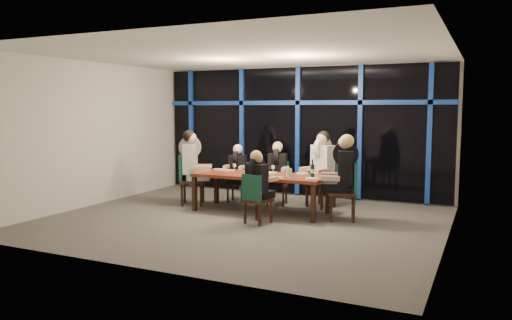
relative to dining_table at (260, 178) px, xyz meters
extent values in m
plane|color=#5D5952|center=(0.00, -0.80, -0.68)|extent=(7.00, 7.00, 0.00)
cube|color=beige|center=(0.00, 2.20, 0.82)|extent=(7.00, 0.04, 3.00)
cube|color=beige|center=(0.00, -3.80, 0.82)|extent=(7.00, 0.04, 3.00)
cube|color=beige|center=(-3.50, -0.80, 0.82)|extent=(0.04, 6.00, 3.00)
cube|color=beige|center=(3.50, -0.80, 0.82)|extent=(0.04, 6.00, 3.00)
cube|color=white|center=(0.00, -0.80, 2.32)|extent=(7.00, 6.00, 0.04)
cube|color=black|center=(0.00, 2.14, 0.82)|extent=(6.86, 0.04, 2.94)
cube|color=navy|center=(-2.90, 2.09, 0.82)|extent=(0.10, 0.10, 2.94)
cube|color=navy|center=(-1.45, 2.09, 0.82)|extent=(0.10, 0.10, 2.94)
cube|color=navy|center=(0.00, 2.09, 0.82)|extent=(0.10, 0.10, 2.94)
cube|color=navy|center=(1.45, 2.09, 0.82)|extent=(0.10, 0.10, 2.94)
cube|color=navy|center=(2.90, 2.09, 0.82)|extent=(0.10, 0.10, 2.94)
cube|color=navy|center=(0.00, 2.09, 1.48)|extent=(6.86, 0.10, 0.10)
cube|color=#FF2D14|center=(1.10, 2.45, 1.47)|extent=(0.60, 0.05, 0.35)
cube|color=maroon|center=(0.00, 0.00, 0.04)|extent=(2.60, 1.00, 0.06)
cube|color=#311910|center=(-1.24, -0.44, -0.34)|extent=(0.08, 0.08, 0.69)
cube|color=#311910|center=(1.24, -0.44, -0.34)|extent=(0.08, 0.08, 0.69)
cube|color=#311910|center=(-1.24, 0.44, -0.34)|extent=(0.08, 0.08, 0.69)
cube|color=#311910|center=(1.24, 0.44, -0.34)|extent=(0.08, 0.08, 0.69)
cube|color=black|center=(-0.91, 0.77, -0.29)|extent=(0.45, 0.45, 0.05)
cube|color=#19503A|center=(-0.93, 0.94, -0.05)|extent=(0.40, 0.10, 0.44)
cube|color=black|center=(-1.04, 0.59, -0.50)|extent=(0.04, 0.04, 0.37)
cube|color=black|center=(-0.73, 0.63, -0.50)|extent=(0.04, 0.04, 0.37)
cube|color=black|center=(-1.09, 0.90, -0.50)|extent=(0.04, 0.04, 0.37)
cube|color=black|center=(-0.77, 0.95, -0.50)|extent=(0.04, 0.04, 0.37)
cube|color=black|center=(0.01, 0.82, -0.26)|extent=(0.50, 0.50, 0.06)
cube|color=#19503A|center=(-0.02, 1.00, -0.01)|extent=(0.42, 0.13, 0.47)
cube|color=black|center=(-0.12, 0.62, -0.48)|extent=(0.04, 0.04, 0.39)
cube|color=black|center=(0.21, 0.69, -0.48)|extent=(0.04, 0.04, 0.39)
cube|color=black|center=(-0.19, 0.95, -0.48)|extent=(0.04, 0.04, 0.39)
cube|color=black|center=(0.14, 1.02, -0.48)|extent=(0.04, 0.04, 0.39)
cube|color=black|center=(0.93, 0.97, -0.18)|extent=(0.65, 0.65, 0.07)
cube|color=#19503A|center=(1.01, 1.18, 0.11)|extent=(0.48, 0.24, 0.55)
cube|color=black|center=(0.67, 0.87, -0.45)|extent=(0.06, 0.06, 0.46)
cube|color=black|center=(1.03, 0.71, -0.45)|extent=(0.06, 0.06, 0.46)
cube|color=black|center=(0.82, 1.23, -0.45)|extent=(0.06, 0.06, 0.46)
cube|color=black|center=(1.19, 1.08, -0.45)|extent=(0.06, 0.06, 0.46)
cube|color=black|center=(-1.61, 0.07, -0.18)|extent=(0.66, 0.66, 0.07)
cube|color=#19503A|center=(-1.81, -0.02, 0.12)|extent=(0.26, 0.48, 0.55)
cube|color=black|center=(-1.34, -0.02, -0.45)|extent=(0.06, 0.06, 0.47)
cube|color=black|center=(-1.51, 0.34, -0.45)|extent=(0.06, 0.06, 0.47)
cube|color=black|center=(-1.71, -0.19, -0.45)|extent=(0.06, 0.06, 0.47)
cube|color=black|center=(-1.87, 0.17, -0.45)|extent=(0.06, 0.06, 0.47)
cube|color=black|center=(1.65, 0.00, -0.19)|extent=(0.62, 0.62, 0.07)
cube|color=#19503A|center=(1.86, 0.06, 0.11)|extent=(0.20, 0.49, 0.55)
cube|color=black|center=(1.40, 0.13, -0.45)|extent=(0.05, 0.05, 0.46)
cube|color=black|center=(1.51, -0.25, -0.45)|extent=(0.05, 0.05, 0.46)
cube|color=black|center=(1.78, 0.24, -0.45)|extent=(0.05, 0.05, 0.46)
cube|color=black|center=(1.89, -0.14, -0.45)|extent=(0.05, 0.05, 0.46)
cube|color=black|center=(0.36, -0.89, -0.27)|extent=(0.50, 0.50, 0.06)
cube|color=#19503A|center=(0.32, -1.07, -0.02)|extent=(0.41, 0.14, 0.46)
cube|color=black|center=(0.56, -0.77, -0.49)|extent=(0.04, 0.04, 0.39)
cube|color=black|center=(0.24, -0.69, -0.49)|extent=(0.04, 0.04, 0.39)
cube|color=black|center=(0.49, -1.09, -0.49)|extent=(0.04, 0.04, 0.39)
cube|color=black|center=(0.16, -1.01, -0.49)|extent=(0.04, 0.04, 0.39)
cube|color=black|center=(-0.89, 0.66, -0.20)|extent=(0.36, 0.41, 0.12)
cube|color=black|center=(-0.91, 0.80, 0.09)|extent=(0.38, 0.26, 0.49)
cylinder|color=black|center=(-0.91, 0.80, 0.29)|extent=(0.14, 0.38, 0.37)
sphere|color=tan|center=(-0.91, 0.78, 0.45)|extent=(0.19, 0.19, 0.19)
sphere|color=silver|center=(-0.91, 0.82, 0.47)|extent=(0.20, 0.20, 0.20)
cube|color=tan|center=(-1.06, 0.57, 0.10)|extent=(0.11, 0.27, 0.07)
cube|color=tan|center=(-0.71, 0.62, 0.10)|extent=(0.11, 0.27, 0.07)
cube|color=black|center=(0.03, 0.71, -0.17)|extent=(0.41, 0.45, 0.13)
cube|color=black|center=(0.00, 0.86, 0.14)|extent=(0.41, 0.29, 0.53)
cylinder|color=black|center=(0.00, 0.86, 0.35)|extent=(0.17, 0.40, 0.39)
sphere|color=tan|center=(0.01, 0.84, 0.52)|extent=(0.20, 0.20, 0.20)
sphere|color=tan|center=(0.00, 0.87, 0.55)|extent=(0.22, 0.22, 0.22)
cube|color=tan|center=(-0.14, 0.60, 0.11)|extent=(0.13, 0.29, 0.08)
cube|color=tan|center=(0.23, 0.67, 0.11)|extent=(0.13, 0.29, 0.08)
cube|color=silver|center=(0.88, 0.85, -0.07)|extent=(0.55, 0.58, 0.15)
cube|color=silver|center=(0.94, 1.01, 0.29)|extent=(0.51, 0.41, 0.62)
cylinder|color=silver|center=(0.94, 1.01, 0.54)|extent=(0.28, 0.47, 0.46)
sphere|color=tan|center=(0.94, 0.99, 0.73)|extent=(0.23, 0.23, 0.23)
sphere|color=black|center=(0.95, 1.03, 0.77)|extent=(0.25, 0.25, 0.25)
cube|color=tan|center=(0.64, 0.85, 0.11)|extent=(0.21, 0.34, 0.09)
cube|color=tan|center=(1.05, 0.68, 0.11)|extent=(0.21, 0.34, 0.09)
cube|color=black|center=(-1.49, 0.13, -0.07)|extent=(0.59, 0.56, 0.16)
cube|color=black|center=(-1.65, 0.06, 0.29)|extent=(0.43, 0.51, 0.62)
cylinder|color=black|center=(-1.65, 0.06, 0.54)|extent=(0.47, 0.30, 0.47)
sphere|color=tan|center=(-1.63, 0.07, 0.74)|extent=(0.23, 0.23, 0.23)
sphere|color=black|center=(-1.67, 0.05, 0.77)|extent=(0.26, 0.26, 0.26)
cube|color=tan|center=(-1.31, -0.03, 0.11)|extent=(0.34, 0.22, 0.09)
cube|color=tan|center=(-1.50, 0.37, 0.11)|extent=(0.34, 0.22, 0.09)
cube|color=black|center=(1.52, -0.04, -0.07)|extent=(0.56, 0.51, 0.15)
cube|color=black|center=(1.69, 0.01, 0.29)|extent=(0.38, 0.50, 0.62)
cylinder|color=black|center=(1.69, 0.01, 0.53)|extent=(0.48, 0.24, 0.46)
sphere|color=tan|center=(1.67, 0.00, 0.73)|extent=(0.23, 0.23, 0.23)
sphere|color=tan|center=(1.71, 0.02, 0.76)|extent=(0.25, 0.25, 0.25)
cube|color=tan|center=(1.37, 0.14, 0.11)|extent=(0.34, 0.18, 0.09)
cube|color=tan|center=(1.50, -0.28, 0.11)|extent=(0.34, 0.18, 0.09)
cube|color=black|center=(0.39, -0.78, -0.18)|extent=(0.41, 0.45, 0.13)
cube|color=black|center=(0.35, -0.92, 0.12)|extent=(0.41, 0.30, 0.51)
cylinder|color=black|center=(0.35, -0.92, 0.33)|extent=(0.18, 0.40, 0.39)
sphere|color=tan|center=(0.36, -0.91, 0.49)|extent=(0.19, 0.19, 0.19)
sphere|color=tan|center=(0.35, -0.94, 0.52)|extent=(0.21, 0.21, 0.21)
cube|color=tan|center=(0.58, -0.75, 0.10)|extent=(0.13, 0.28, 0.07)
cube|color=tan|center=(0.23, -0.67, 0.10)|extent=(0.13, 0.28, 0.07)
cylinder|color=white|center=(-0.83, 0.21, 0.08)|extent=(0.24, 0.24, 0.01)
cylinder|color=white|center=(0.12, 0.27, 0.08)|extent=(0.24, 0.24, 0.01)
cylinder|color=white|center=(0.71, 0.46, 0.08)|extent=(0.24, 0.24, 0.01)
cylinder|color=white|center=(-1.10, 0.31, 0.08)|extent=(0.24, 0.24, 0.01)
cylinder|color=white|center=(1.11, -0.16, 0.08)|extent=(0.24, 0.24, 0.01)
cylinder|color=white|center=(0.49, -0.34, 0.08)|extent=(0.24, 0.24, 0.01)
cylinder|color=black|center=(1.08, -0.05, 0.19)|extent=(0.08, 0.08, 0.25)
cylinder|color=black|center=(1.08, -0.05, 0.37)|extent=(0.03, 0.03, 0.09)
cylinder|color=silver|center=(1.08, -0.05, 0.19)|extent=(0.08, 0.08, 0.07)
cylinder|color=silver|center=(0.70, -0.26, 0.16)|extent=(0.10, 0.10, 0.18)
cylinder|color=silver|center=(0.75, -0.26, 0.18)|extent=(0.01, 0.01, 0.13)
cylinder|color=#FFA54C|center=(-0.12, -0.19, 0.08)|extent=(0.06, 0.06, 0.03)
cylinder|color=silver|center=(-0.25, -0.08, 0.07)|extent=(0.07, 0.07, 0.01)
cylinder|color=silver|center=(-0.25, -0.08, 0.13)|extent=(0.01, 0.01, 0.11)
cylinder|color=silver|center=(-0.25, -0.08, 0.22)|extent=(0.07, 0.07, 0.08)
cylinder|color=white|center=(0.19, 0.19, 0.07)|extent=(0.06, 0.06, 0.01)
cylinder|color=white|center=(0.19, 0.19, 0.12)|extent=(0.01, 0.01, 0.09)
cylinder|color=white|center=(0.19, 0.19, 0.20)|extent=(0.06, 0.06, 0.07)
cylinder|color=silver|center=(0.55, 0.05, 0.07)|extent=(0.07, 0.07, 0.01)
cylinder|color=silver|center=(0.55, 0.05, 0.13)|extent=(0.01, 0.01, 0.10)
cylinder|color=silver|center=(0.55, 0.05, 0.21)|extent=(0.07, 0.07, 0.07)
cylinder|color=white|center=(-0.64, 0.13, 0.07)|extent=(0.06, 0.06, 0.01)
cylinder|color=white|center=(-0.64, 0.13, 0.12)|extent=(0.01, 0.01, 0.09)
cylinder|color=white|center=(-0.64, 0.13, 0.20)|extent=(0.06, 0.06, 0.06)
cylinder|color=silver|center=(0.81, 0.14, 0.07)|extent=(0.06, 0.06, 0.01)
cylinder|color=silver|center=(0.81, 0.14, 0.12)|extent=(0.01, 0.01, 0.09)
cylinder|color=silver|center=(0.81, 0.14, 0.19)|extent=(0.06, 0.06, 0.06)
camera|label=1|loc=(4.02, -8.78, 1.36)|focal=35.00mm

